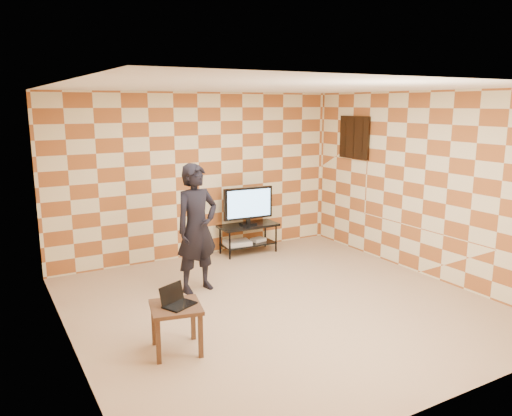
% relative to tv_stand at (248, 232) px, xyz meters
% --- Properties ---
extents(floor, '(5.00, 5.00, 0.00)m').
position_rel_tv_stand_xyz_m(floor, '(-0.75, -2.18, -0.37)').
color(floor, tan).
rests_on(floor, ground).
extents(wall_back, '(5.00, 0.02, 2.70)m').
position_rel_tv_stand_xyz_m(wall_back, '(-0.75, 0.32, 0.98)').
color(wall_back, beige).
rests_on(wall_back, ground).
extents(wall_front, '(5.00, 0.02, 2.70)m').
position_rel_tv_stand_xyz_m(wall_front, '(-0.75, -4.68, 0.98)').
color(wall_front, beige).
rests_on(wall_front, ground).
extents(wall_left, '(0.02, 5.00, 2.70)m').
position_rel_tv_stand_xyz_m(wall_left, '(-3.25, -2.18, 0.98)').
color(wall_left, beige).
rests_on(wall_left, ground).
extents(wall_right, '(0.02, 5.00, 2.70)m').
position_rel_tv_stand_xyz_m(wall_right, '(1.75, -2.18, 0.98)').
color(wall_right, beige).
rests_on(wall_right, ground).
extents(ceiling, '(5.00, 5.00, 0.02)m').
position_rel_tv_stand_xyz_m(ceiling, '(-0.75, -2.18, 2.33)').
color(ceiling, white).
rests_on(ceiling, wall_back).
extents(wall_art, '(0.04, 0.72, 0.72)m').
position_rel_tv_stand_xyz_m(wall_art, '(1.72, -0.63, 1.58)').
color(wall_art, black).
rests_on(wall_art, wall_right).
extents(tv_stand, '(1.01, 0.46, 0.50)m').
position_rel_tv_stand_xyz_m(tv_stand, '(0.00, 0.00, 0.00)').
color(tv_stand, black).
rests_on(tv_stand, floor).
extents(tv, '(0.88, 0.18, 0.64)m').
position_rel_tv_stand_xyz_m(tv, '(0.00, -0.00, 0.49)').
color(tv, black).
rests_on(tv, tv_stand).
extents(dvd_player, '(0.47, 0.36, 0.07)m').
position_rel_tv_stand_xyz_m(dvd_player, '(-0.22, -0.01, -0.16)').
color(dvd_player, silver).
rests_on(dvd_player, tv_stand).
extents(game_console, '(0.27, 0.22, 0.05)m').
position_rel_tv_stand_xyz_m(game_console, '(0.21, 0.02, -0.17)').
color(game_console, silver).
rests_on(game_console, tv_stand).
extents(side_table, '(0.60, 0.60, 0.50)m').
position_rel_tv_stand_xyz_m(side_table, '(-2.32, -2.69, 0.05)').
color(side_table, '#3B281A').
rests_on(side_table, floor).
extents(laptop, '(0.38, 0.35, 0.21)m').
position_rel_tv_stand_xyz_m(laptop, '(-2.31, -2.68, 0.18)').
color(laptop, black).
rests_on(laptop, side_table).
extents(person, '(0.71, 0.53, 1.75)m').
position_rel_tv_stand_xyz_m(person, '(-1.44, -1.19, 0.51)').
color(person, black).
rests_on(person, floor).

